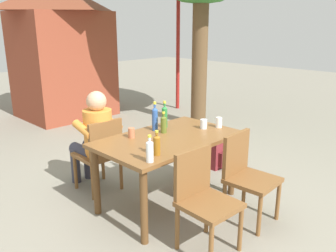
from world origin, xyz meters
name	(u,v)px	position (x,y,z in m)	size (l,w,h in m)	color
ground_plane	(168,203)	(0.00, 0.00, 0.00)	(24.00, 24.00, 0.00)	gray
dining_table	(168,146)	(0.00, 0.00, 0.66)	(1.48, 0.89, 0.76)	brown
chair_far_left	(101,152)	(-0.34, 0.74, 0.49)	(0.45, 0.45, 0.87)	brown
chair_near_right	(246,173)	(0.33, -0.74, 0.49)	(0.46, 0.46, 0.87)	brown
chair_near_left	(203,195)	(-0.33, -0.74, 0.49)	(0.46, 0.46, 0.87)	brown
person_in_white_shirt	(95,135)	(-0.33, 0.85, 0.66)	(0.47, 0.62, 1.18)	orange
bottle_green	(165,116)	(0.23, 0.28, 0.89)	(0.06, 0.06, 0.30)	#287A38
bottle_amber	(157,144)	(-0.43, -0.29, 0.86)	(0.06, 0.06, 0.23)	#996019
bottle_olive	(164,124)	(0.08, 0.14, 0.86)	(0.06, 0.06, 0.23)	#566623
bottle_clear	(150,150)	(-0.58, -0.36, 0.86)	(0.06, 0.06, 0.24)	white
bottle_blue	(155,118)	(0.07, 0.27, 0.89)	(0.06, 0.06, 0.32)	#2D56A3
cup_glass	(204,124)	(0.50, -0.06, 0.81)	(0.08, 0.08, 0.11)	silver
cup_terracotta	(131,133)	(-0.28, 0.26, 0.81)	(0.07, 0.07, 0.10)	#BC6B47
cup_white	(219,122)	(0.65, -0.16, 0.81)	(0.07, 0.07, 0.12)	white
backpack_by_near_side	(220,151)	(1.21, 0.22, 0.22)	(0.34, 0.22, 0.45)	maroon
brick_kiosk	(62,48)	(1.18, 4.22, 1.39)	(1.95, 1.69, 2.66)	brown
lamp_post	(178,11)	(3.29, 2.96, 2.12)	(0.56, 0.20, 3.02)	maroon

